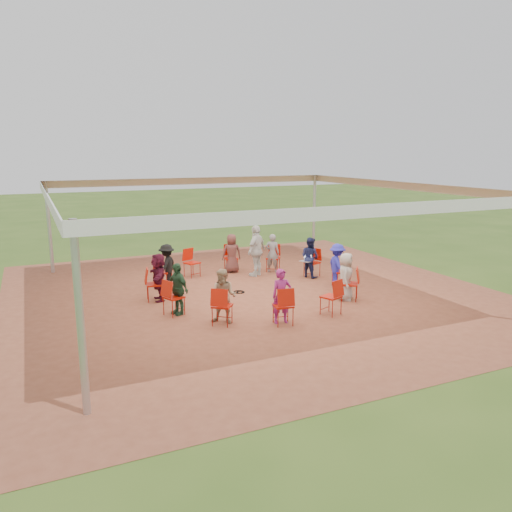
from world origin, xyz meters
name	(u,v)px	position (x,y,z in m)	size (l,w,h in m)	color
ground	(252,293)	(0.00, 0.00, 0.00)	(80.00, 80.00, 0.00)	#37531A
dirt_patch	(252,293)	(0.00, 0.00, 0.01)	(13.00, 13.00, 0.00)	brown
tent	(252,210)	(0.00, 0.00, 2.37)	(10.33, 10.33, 3.00)	#B2B2B7
chair_0	(312,263)	(2.53, 0.97, 0.45)	(0.42, 0.44, 0.90)	#B61405
chair_1	(273,258)	(1.70, 2.11, 0.45)	(0.42, 0.44, 0.90)	#B61405
chair_2	(231,258)	(0.42, 2.68, 0.45)	(0.42, 0.44, 0.90)	#B61405
chair_3	(192,263)	(-0.97, 2.53, 0.45)	(0.42, 0.44, 0.90)	#B61405
chair_4	(163,272)	(-2.11, 1.70, 0.45)	(0.42, 0.44, 0.90)	#B61405
chair_5	(154,285)	(-2.68, 0.42, 0.45)	(0.42, 0.44, 0.90)	#B61405
chair_6	(174,297)	(-2.53, -0.97, 0.45)	(0.42, 0.44, 0.90)	#B61405
chair_7	(222,306)	(-1.70, -2.11, 0.45)	(0.42, 0.44, 0.90)	#B61405
chair_8	(283,306)	(-0.42, -2.68, 0.45)	(0.42, 0.44, 0.90)	#B61405
chair_9	(331,297)	(0.97, -2.53, 0.45)	(0.42, 0.44, 0.90)	#B61405
chair_10	(350,284)	(2.11, -1.70, 0.45)	(0.42, 0.44, 0.90)	#B61405
chair_11	(341,272)	(2.68, -0.42, 0.45)	(0.42, 0.44, 0.90)	#B61405
person_seated_0	(310,257)	(2.42, 0.93, 0.65)	(0.62, 0.36, 1.28)	#181D44
person_seated_1	(272,253)	(1.63, 2.01, 0.65)	(0.47, 0.31, 1.28)	gray
person_seated_2	(232,253)	(0.40, 2.56, 0.65)	(0.63, 0.35, 1.28)	brown
person_seated_3	(167,266)	(-2.01, 1.63, 0.65)	(0.83, 0.41, 1.28)	black
person_seated_4	(159,277)	(-2.56, 0.40, 0.65)	(1.19, 0.44, 1.28)	#460F20
person_seated_5	(177,289)	(-2.42, -0.93, 0.65)	(0.75, 0.39, 1.28)	#23472C
person_seated_6	(224,296)	(-1.63, -2.01, 0.65)	(0.62, 0.36, 1.28)	tan
person_seated_7	(282,296)	(-0.40, -2.56, 0.65)	(0.47, 0.31, 1.28)	#891E65
person_seated_8	(346,277)	(2.01, -1.63, 0.65)	(0.63, 0.35, 1.28)	#B2A99D
person_seated_9	(337,265)	(2.56, -0.40, 0.65)	(0.83, 0.41, 1.28)	#2727AB
standing_person	(257,251)	(0.95, 1.79, 0.83)	(0.96, 0.49, 1.64)	silver
cable_coil	(239,292)	(-0.31, 0.20, 0.02)	(0.36, 0.36, 0.03)	black
laptop	(307,259)	(2.27, 0.87, 0.61)	(0.38, 0.42, 0.24)	#B7B7BC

